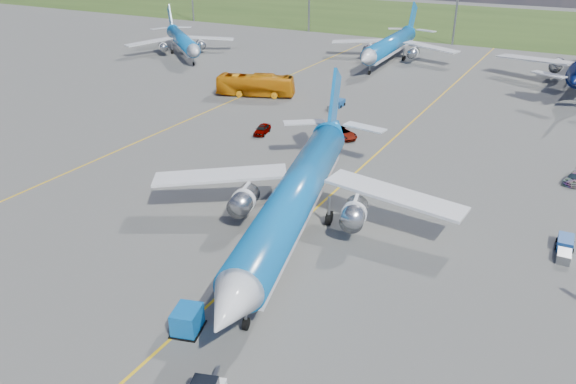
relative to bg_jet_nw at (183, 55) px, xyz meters
The scene contains 13 objects.
ground 90.97m from the bg_jet_nw, 48.18° to the right, with size 400.00×400.00×0.00m, color #50504D.
grass_strip 102.17m from the bg_jet_nw, 53.58° to the left, with size 400.00×80.00×0.01m, color #2D4719.
taxiway_lines 72.85m from the bg_jet_nw, 33.39° to the right, with size 60.25×160.00×0.02m.
bg_jet_nw is the anchor object (origin of this frame).
bg_jet_nnw 46.34m from the bg_jet_nw, 19.80° to the left, with size 30.21×39.65×10.38m, color #0C61AF, non-canonical shape.
main_airliner 86.17m from the bg_jet_nw, 44.67° to the right, with size 33.06×43.39×11.36m, color #0C61AF, non-canonical shape.
uld_container 98.11m from the bg_jet_nw, 51.46° to the right, with size 1.80×2.25×1.80m, color #0C58A8.
apron_bus 39.00m from the bg_jet_nw, 33.21° to the right, with size 3.13×13.36×3.72m, color orange.
service_car_a 57.81m from the bg_jet_nw, 40.73° to the right, with size 1.58×3.93×1.34m, color #999999.
service_car_b 63.89m from the bg_jet_nw, 31.91° to the right, with size 2.37×5.13×1.43m, color #999999.
service_car_c 90.60m from the bg_jet_nw, 22.69° to the right, with size 1.65×4.05×1.18m, color #999999.
baggage_tug_w 98.71m from the bg_jet_nw, 31.75° to the right, with size 1.41×4.62×1.03m.
baggage_tug_c 52.24m from the bg_jet_nw, 23.88° to the right, with size 1.45×4.81×1.07m.
Camera 1 is at (22.35, -33.83, 26.30)m, focal length 35.00 mm.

